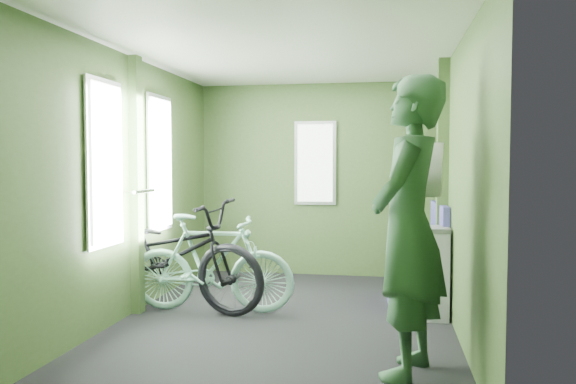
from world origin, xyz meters
name	(u,v)px	position (x,y,z in m)	size (l,w,h in m)	color
room	(283,153)	(-0.04, 0.04, 1.44)	(4.00, 4.02, 2.31)	black
bicycle_black	(170,309)	(-1.12, 0.14, 0.00)	(0.67, 1.93, 1.01)	black
bicycle_mint	(212,313)	(-0.70, 0.10, 0.00)	(0.42, 1.50, 0.90)	#96DCC0
passenger	(408,226)	(0.98, -1.09, 0.95)	(0.63, 0.79, 1.90)	#2B4F31
waste_box	(434,273)	(1.26, 0.28, 0.40)	(0.23, 0.33, 0.80)	gray
bench_seat	(418,274)	(1.15, 0.75, 0.29)	(0.55, 0.94, 0.97)	navy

